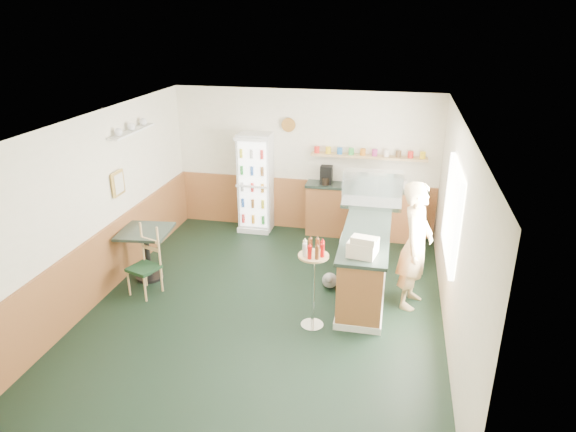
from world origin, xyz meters
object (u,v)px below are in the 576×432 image
(condiment_stand, at_px, (313,271))
(cafe_table, at_px, (146,245))
(drinks_fridge, at_px, (255,183))
(display_case, at_px, (372,190))
(cash_register, at_px, (363,247))
(shopkeeper, at_px, (415,245))
(cafe_chair, at_px, (146,258))

(condiment_stand, xyz_separation_m, cafe_table, (-2.79, 0.79, -0.25))
(drinks_fridge, xyz_separation_m, display_case, (2.26, -0.93, 0.34))
(display_case, relative_size, cash_register, 2.62)
(display_case, bearing_deg, shopkeeper, -61.60)
(shopkeeper, bearing_deg, display_case, 43.36)
(shopkeeper, bearing_deg, cash_register, 145.22)
(condiment_stand, relative_size, cafe_chair, 1.17)
(cash_register, distance_m, condiment_stand, 0.73)
(cafe_chair, bearing_deg, cafe_table, 133.25)
(drinks_fridge, relative_size, cafe_chair, 1.78)
(cafe_table, xyz_separation_m, cafe_chair, (0.17, -0.38, -0.03))
(drinks_fridge, xyz_separation_m, cafe_chair, (-0.97, -2.69, -0.39))
(cash_register, xyz_separation_m, cafe_chair, (-3.23, 0.13, -0.56))
(cash_register, height_order, cafe_table, cash_register)
(cafe_table, bearing_deg, cash_register, -8.46)
(cash_register, xyz_separation_m, cafe_table, (-3.40, 0.51, -0.53))
(condiment_stand, bearing_deg, cash_register, 25.15)
(cafe_table, bearing_deg, shopkeeper, 1.22)
(condiment_stand, bearing_deg, cafe_table, 164.14)
(drinks_fridge, height_order, condiment_stand, drinks_fridge)
(shopkeeper, bearing_deg, condiment_stand, 138.82)
(drinks_fridge, distance_m, cafe_table, 2.61)
(drinks_fridge, bearing_deg, shopkeeper, -37.02)
(drinks_fridge, bearing_deg, display_case, -22.50)
(shopkeeper, relative_size, condiment_stand, 1.49)
(cash_register, height_order, cafe_chair, cash_register)
(cafe_table, bearing_deg, cafe_chair, -65.75)
(shopkeeper, bearing_deg, cafe_chair, 111.70)
(drinks_fridge, height_order, shopkeeper, drinks_fridge)
(display_case, relative_size, cafe_chair, 0.92)
(drinks_fridge, bearing_deg, cafe_chair, -109.89)
(drinks_fridge, xyz_separation_m, cafe_table, (-1.14, -2.32, -0.36))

